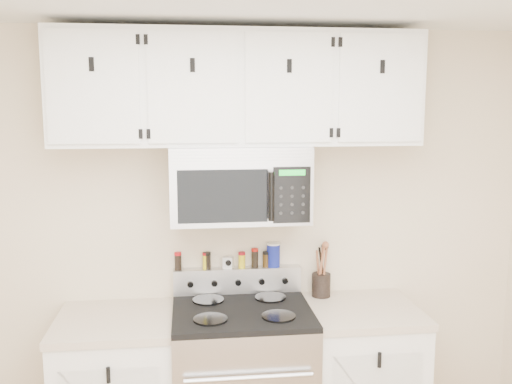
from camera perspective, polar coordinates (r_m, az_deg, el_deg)
back_wall at (r=3.42m, az=-1.95°, el=-5.01°), size 3.50×0.01×2.50m
base_cabinet_right at (r=3.55m, az=10.32°, el=-18.21°), size 0.64×0.62×0.92m
microwave at (r=3.17m, az=-1.67°, el=0.87°), size 0.76×0.44×0.42m
upper_cabinets at (r=3.16m, az=-1.77°, el=10.31°), size 2.00×0.35×0.62m
utensil_crock at (r=3.49m, az=6.53°, el=-9.03°), size 0.11×0.11×0.33m
kitchen_timer at (r=3.41m, az=-2.80°, el=-7.06°), size 0.07×0.06×0.07m
salt_canister at (r=3.43m, az=1.75°, el=-6.29°), size 0.08×0.08×0.15m
spice_jar_0 at (r=3.40m, az=-7.81°, el=-6.85°), size 0.04×0.04×0.11m
spice_jar_1 at (r=3.40m, az=-5.03°, el=-6.85°), size 0.04×0.04×0.10m
spice_jar_2 at (r=3.40m, az=-4.91°, el=-6.84°), size 0.04×0.04×0.10m
spice_jar_3 at (r=3.42m, az=-1.43°, el=-6.79°), size 0.04×0.04×0.10m
spice_jar_4 at (r=3.42m, az=-0.12°, el=-6.59°), size 0.04×0.04×0.12m
spice_jar_5 at (r=3.43m, az=1.03°, el=-6.72°), size 0.04×0.04×0.09m
spice_jar_6 at (r=3.44m, az=1.53°, el=-6.73°), size 0.04×0.04×0.09m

